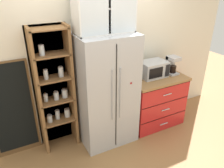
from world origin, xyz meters
TOP-DOWN VIEW (x-y plane):
  - ground_plane at (0.00, 0.00)m, footprint 10.72×10.72m
  - wall_back_cream at (0.00, 0.40)m, footprint 5.02×0.10m
  - refrigerator at (0.00, 0.03)m, footprint 0.83×0.66m
  - pantry_shelf_column at (-0.71, 0.27)m, footprint 0.55×0.32m
  - counter_cabinet at (0.93, 0.04)m, footprint 0.98×0.65m
  - microwave at (0.89, 0.09)m, footprint 0.44×0.33m
  - coffee_maker at (1.25, 0.05)m, footprint 0.17×0.20m
  - mug_sage at (0.61, 0.10)m, footprint 0.12×0.09m
  - bottle_green at (0.93, -0.01)m, footprint 0.06×0.06m
  - bottle_cobalt at (0.51, 0.06)m, footprint 0.06×0.06m
  - upper_cabinet at (-0.00, 0.08)m, footprint 0.80×0.32m
  - chalkboard_menu at (-1.31, 0.33)m, footprint 0.60×0.04m

SIDE VIEW (x-z plane):
  - ground_plane at x=0.00m, z-range 0.00..0.00m
  - counter_cabinet at x=0.93m, z-range 0.00..0.89m
  - chalkboard_menu at x=-1.31m, z-range 0.00..1.44m
  - refrigerator at x=0.00m, z-range 0.00..1.71m
  - mug_sage at x=0.61m, z-range 0.89..0.98m
  - pantry_shelf_column at x=-0.71m, z-range 0.02..1.87m
  - bottle_green at x=0.93m, z-range 0.87..1.12m
  - bottle_cobalt at x=0.51m, z-range 0.87..1.16m
  - microwave at x=0.89m, z-range 0.89..1.15m
  - coffee_maker at x=1.25m, z-range 0.89..1.20m
  - wall_back_cream at x=0.00m, z-range 0.00..2.55m
  - upper_cabinet at x=0.00m, z-range 1.71..2.36m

